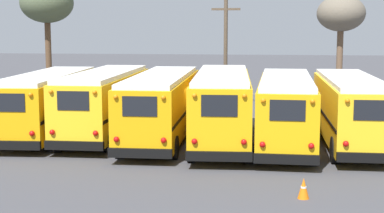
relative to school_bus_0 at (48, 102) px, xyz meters
The scene contains 12 objects.
ground_plane 7.32m from the school_bus_0, ahead, with size 160.00×160.00×0.00m, color #424247.
school_bus_0 is the anchor object (origin of this frame).
school_bus_1 2.85m from the school_bus_0, ahead, with size 2.53×9.84×3.12m.
school_bus_2 5.72m from the school_bus_0, ahead, with size 2.64×10.84×3.07m.
school_bus_3 8.60m from the school_bus_0, ahead, with size 2.94×10.62×3.21m.
school_bus_4 11.44m from the school_bus_0, ahead, with size 2.70×10.35×3.06m.
school_bus_5 14.25m from the school_bus_0, ahead, with size 2.50×10.24×3.04m.
utility_pole 12.81m from the school_bus_0, 50.50° to the left, with size 1.80×0.24×7.16m.
bare_tree_0 21.52m from the school_bus_0, 42.14° to the left, with size 3.29×3.29×7.35m.
bare_tree_1 12.32m from the school_bus_0, 109.96° to the left, with size 3.51×3.51×8.09m.
fence_line 9.49m from the school_bus_0, 41.27° to the left, with size 22.29×0.06×1.42m.
traffic_cone 15.00m from the school_bus_0, 38.94° to the right, with size 0.36×0.36×0.65m.
Camera 1 is at (3.14, -26.79, 5.33)m, focal length 55.00 mm.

